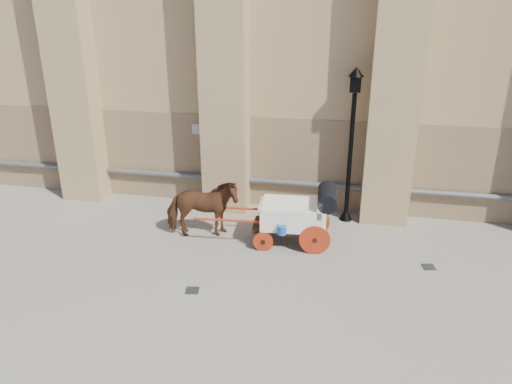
# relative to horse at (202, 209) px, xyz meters

# --- Properties ---
(ground) EXTENTS (90.00, 90.00, 0.00)m
(ground) POSITION_rel_horse_xyz_m (1.19, -1.43, -0.87)
(ground) COLOR #6D675B
(ground) RESTS_ON ground
(horse) EXTENTS (2.24, 1.41, 1.75)m
(horse) POSITION_rel_horse_xyz_m (0.00, 0.00, 0.00)
(horse) COLOR brown
(horse) RESTS_ON ground
(carriage) EXTENTS (3.97, 1.47, 1.71)m
(carriage) POSITION_rel_horse_xyz_m (2.76, 0.10, 0.05)
(carriage) COLOR black
(carriage) RESTS_ON ground
(street_lamp) EXTENTS (0.44, 0.44, 4.69)m
(street_lamp) POSITION_rel_horse_xyz_m (4.05, 1.96, 1.63)
(street_lamp) COLOR black
(street_lamp) RESTS_ON ground
(drain_grate_near) EXTENTS (0.37, 0.37, 0.01)m
(drain_grate_near) POSITION_rel_horse_xyz_m (0.57, -2.80, -0.87)
(drain_grate_near) COLOR black
(drain_grate_near) RESTS_ON ground
(drain_grate_far) EXTENTS (0.38, 0.38, 0.01)m
(drain_grate_far) POSITION_rel_horse_xyz_m (6.26, -0.58, -0.87)
(drain_grate_far) COLOR black
(drain_grate_far) RESTS_ON ground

